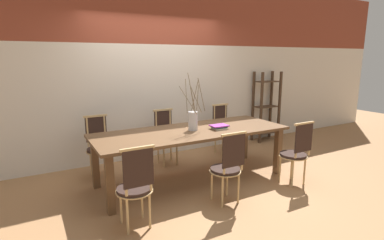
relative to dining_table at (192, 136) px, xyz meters
name	(u,v)px	position (x,y,z in m)	size (l,w,h in m)	color
ground_plane	(192,180)	(0.00, 0.00, -0.67)	(16.00, 16.00, 0.00)	#9E7047
wall_rear	(155,68)	(0.00, 1.36, 0.93)	(12.00, 0.06, 3.20)	beige
dining_table	(192,136)	(0.00, 0.00, 0.00)	(2.80, 1.03, 0.76)	brown
chair_near_leftend	(136,185)	(-1.13, -0.84, -0.18)	(0.39, 0.39, 0.93)	black
chair_near_left	(228,165)	(0.03, -0.84, -0.18)	(0.39, 0.39, 0.93)	black
chair_near_center	(296,151)	(1.21, -0.84, -0.18)	(0.39, 0.39, 0.93)	black
chair_far_leftend	(99,144)	(-1.15, 0.84, -0.18)	(0.39, 0.39, 0.93)	black
chair_far_left	(166,135)	(-0.04, 0.84, -0.18)	(0.39, 0.39, 0.93)	black
chair_far_center	(223,128)	(1.13, 0.84, -0.18)	(0.39, 0.39, 0.93)	black
vase_centerpiece	(193,120)	(0.02, 0.00, 0.23)	(0.38, 0.32, 0.82)	silver
book_stack	(219,127)	(0.39, -0.12, 0.11)	(0.25, 0.21, 0.06)	beige
shelving_rack	(266,107)	(2.45, 1.14, 0.07)	(0.56, 0.30, 1.49)	#422D1E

